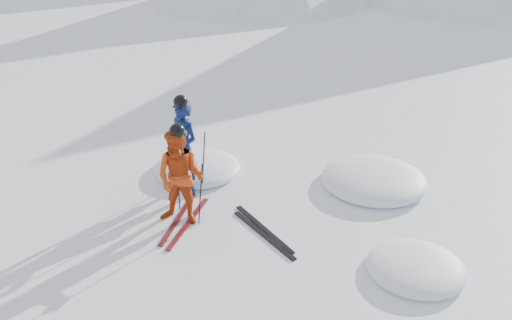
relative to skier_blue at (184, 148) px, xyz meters
The scene contains 12 objects.
ground 3.48m from the skier_blue, ahead, with size 160.00×160.00×0.00m, color white.
skier_blue is the anchor object (origin of this frame).
skier_red 1.05m from the skier_blue, 50.82° to the right, with size 0.84×0.66×1.73m, color #B93A0E.
pole_blue_left 0.46m from the skier_blue, 153.43° to the left, with size 0.02×0.02×1.23m, color black.
pole_blue_right 0.47m from the skier_blue, 45.00° to the left, with size 0.02×0.02×1.23m, color black.
pole_red_left 0.76m from the skier_blue, 57.19° to the right, with size 0.02×0.02×1.16m, color black.
pole_red_right 1.22m from the skier_blue, 34.59° to the right, with size 0.02×0.02×1.16m, color black.
ski_worn_left 1.34m from the skier_blue, 56.26° to the right, with size 0.09×1.70×0.03m, color black.
ski_worn_right 1.45m from the skier_blue, 46.10° to the right, with size 0.09×1.70×0.03m, color black.
ski_loose_a 2.16m from the skier_blue, ahead, with size 0.09×1.70×0.03m, color black.
ski_loose_b 2.27m from the skier_blue, ahead, with size 0.09×1.70×0.03m, color black.
snow_lumps 2.73m from the skier_blue, 34.70° to the left, with size 6.49×3.96×0.45m.
Camera 1 is at (3.03, -6.19, 5.14)m, focal length 38.00 mm.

